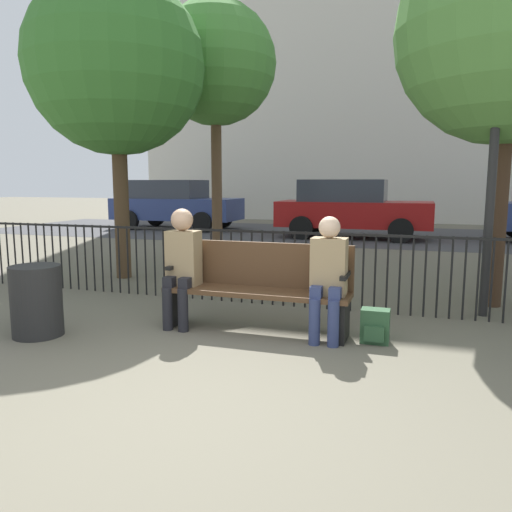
{
  "coord_description": "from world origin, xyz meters",
  "views": [
    {
      "loc": [
        1.57,
        -2.88,
        1.54
      ],
      "look_at": [
        0.0,
        1.9,
        0.8
      ],
      "focal_mm": 35.0,
      "sensor_mm": 36.0,
      "label": 1
    }
  ],
  "objects_px": {
    "tree_1": "(215,65)",
    "parked_car_2": "(174,204)",
    "seated_person_0": "(182,260)",
    "lamp_post": "(496,115)",
    "tree_3": "(116,66)",
    "backpack": "(375,326)",
    "parked_car_0": "(351,208)",
    "seated_person_1": "(328,272)",
    "park_bench": "(258,283)",
    "tree_2": "(511,30)",
    "trash_bin": "(37,301)"
  },
  "relations": [
    {
      "from": "seated_person_0",
      "to": "parked_car_2",
      "type": "relative_size",
      "value": 0.3
    },
    {
      "from": "park_bench",
      "to": "backpack",
      "type": "bearing_deg",
      "value": -3.05
    },
    {
      "from": "park_bench",
      "to": "parked_car_0",
      "type": "distance_m",
      "value": 9.25
    },
    {
      "from": "seated_person_0",
      "to": "tree_2",
      "type": "height_order",
      "value": "tree_2"
    },
    {
      "from": "backpack",
      "to": "trash_bin",
      "type": "xyz_separation_m",
      "value": [
        -3.28,
        -0.82,
        0.2
      ]
    },
    {
      "from": "parked_car_2",
      "to": "trash_bin",
      "type": "distance_m",
      "value": 11.84
    },
    {
      "from": "seated_person_1",
      "to": "park_bench",
      "type": "bearing_deg",
      "value": 170.22
    },
    {
      "from": "tree_3",
      "to": "lamp_post",
      "type": "relative_size",
      "value": 1.38
    },
    {
      "from": "tree_2",
      "to": "tree_3",
      "type": "distance_m",
      "value": 5.48
    },
    {
      "from": "seated_person_1",
      "to": "tree_3",
      "type": "height_order",
      "value": "tree_3"
    },
    {
      "from": "park_bench",
      "to": "parked_car_0",
      "type": "height_order",
      "value": "parked_car_0"
    },
    {
      "from": "seated_person_1",
      "to": "lamp_post",
      "type": "height_order",
      "value": "lamp_post"
    },
    {
      "from": "tree_2",
      "to": "parked_car_0",
      "type": "distance_m",
      "value": 8.2
    },
    {
      "from": "park_bench",
      "to": "parked_car_2",
      "type": "bearing_deg",
      "value": 121.52
    },
    {
      "from": "seated_person_1",
      "to": "backpack",
      "type": "xyz_separation_m",
      "value": [
        0.46,
        0.07,
        -0.52
      ]
    },
    {
      "from": "backpack",
      "to": "parked_car_2",
      "type": "xyz_separation_m",
      "value": [
        -7.45,
        10.24,
        0.68
      ]
    },
    {
      "from": "backpack",
      "to": "parked_car_0",
      "type": "relative_size",
      "value": 0.08
    },
    {
      "from": "seated_person_0",
      "to": "parked_car_2",
      "type": "bearing_deg",
      "value": 117.76
    },
    {
      "from": "seated_person_0",
      "to": "lamp_post",
      "type": "xyz_separation_m",
      "value": [
        3.14,
        1.48,
        1.56
      ]
    },
    {
      "from": "tree_3",
      "to": "trash_bin",
      "type": "relative_size",
      "value": 6.56
    },
    {
      "from": "parked_car_0",
      "to": "seated_person_0",
      "type": "bearing_deg",
      "value": -93.37
    },
    {
      "from": "backpack",
      "to": "tree_2",
      "type": "relative_size",
      "value": 0.07
    },
    {
      "from": "lamp_post",
      "to": "parked_car_0",
      "type": "relative_size",
      "value": 0.81
    },
    {
      "from": "seated_person_0",
      "to": "seated_person_1",
      "type": "relative_size",
      "value": 1.04
    },
    {
      "from": "park_bench",
      "to": "tree_3",
      "type": "xyz_separation_m",
      "value": [
        -3.0,
        2.11,
        2.82
      ]
    },
    {
      "from": "tree_3",
      "to": "tree_1",
      "type": "bearing_deg",
      "value": 66.05
    },
    {
      "from": "park_bench",
      "to": "seated_person_1",
      "type": "xyz_separation_m",
      "value": [
        0.75,
        -0.13,
        0.18
      ]
    },
    {
      "from": "park_bench",
      "to": "parked_car_2",
      "type": "xyz_separation_m",
      "value": [
        -6.24,
        10.18,
        0.34
      ]
    },
    {
      "from": "trash_bin",
      "to": "seated_person_0",
      "type": "bearing_deg",
      "value": 31.33
    },
    {
      "from": "tree_1",
      "to": "parked_car_2",
      "type": "relative_size",
      "value": 1.15
    },
    {
      "from": "backpack",
      "to": "parked_car_2",
      "type": "distance_m",
      "value": 12.68
    },
    {
      "from": "tree_1",
      "to": "parked_car_2",
      "type": "distance_m",
      "value": 7.91
    },
    {
      "from": "tree_1",
      "to": "tree_3",
      "type": "distance_m",
      "value": 2.14
    },
    {
      "from": "tree_1",
      "to": "tree_2",
      "type": "xyz_separation_m",
      "value": [
        4.62,
        -2.13,
        -0.39
      ]
    },
    {
      "from": "seated_person_1",
      "to": "tree_3",
      "type": "bearing_deg",
      "value": 149.18
    },
    {
      "from": "park_bench",
      "to": "lamp_post",
      "type": "bearing_deg",
      "value": 30.23
    },
    {
      "from": "seated_person_0",
      "to": "backpack",
      "type": "xyz_separation_m",
      "value": [
        2.03,
        0.06,
        -0.56
      ]
    },
    {
      "from": "tree_3",
      "to": "lamp_post",
      "type": "height_order",
      "value": "tree_3"
    },
    {
      "from": "backpack",
      "to": "tree_2",
      "type": "height_order",
      "value": "tree_2"
    },
    {
      "from": "backpack",
      "to": "tree_3",
      "type": "xyz_separation_m",
      "value": [
        -4.21,
        2.17,
        3.16
      ]
    },
    {
      "from": "tree_1",
      "to": "seated_person_0",
      "type": "bearing_deg",
      "value": -72.35
    },
    {
      "from": "parked_car_0",
      "to": "parked_car_2",
      "type": "height_order",
      "value": "same"
    },
    {
      "from": "seated_person_0",
      "to": "tree_2",
      "type": "bearing_deg",
      "value": 31.65
    },
    {
      "from": "park_bench",
      "to": "tree_2",
      "type": "bearing_deg",
      "value": 37.54
    },
    {
      "from": "seated_person_1",
      "to": "tree_3",
      "type": "xyz_separation_m",
      "value": [
        -3.75,
        2.24,
        2.64
      ]
    },
    {
      "from": "backpack",
      "to": "tree_1",
      "type": "distance_m",
      "value": 6.36
    },
    {
      "from": "tree_1",
      "to": "parked_car_0",
      "type": "bearing_deg",
      "value": 70.16
    },
    {
      "from": "seated_person_1",
      "to": "parked_car_2",
      "type": "distance_m",
      "value": 12.45
    },
    {
      "from": "tree_1",
      "to": "park_bench",
      "type": "bearing_deg",
      "value": -62.04
    },
    {
      "from": "backpack",
      "to": "tree_1",
      "type": "xyz_separation_m",
      "value": [
        -3.35,
        4.1,
        3.53
      ]
    }
  ]
}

